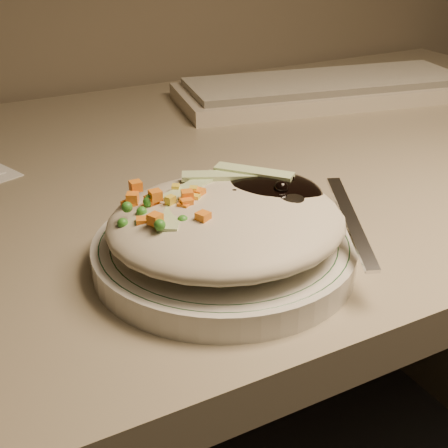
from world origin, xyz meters
name	(u,v)px	position (x,y,z in m)	size (l,w,h in m)	color
desk	(192,308)	(0.00, 1.38, 0.54)	(1.40, 0.70, 0.74)	gray
plate	(224,252)	(-0.07, 1.16, 0.75)	(0.21, 0.21, 0.02)	silver
plate_rim	(224,242)	(-0.07, 1.16, 0.76)	(0.20, 0.20, 0.00)	#144723
meal	(229,217)	(-0.07, 1.16, 0.78)	(0.21, 0.19, 0.05)	#B1A68F
keyboard	(326,89)	(0.30, 1.52, 0.76)	(0.47, 0.24, 0.03)	#BFB39D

